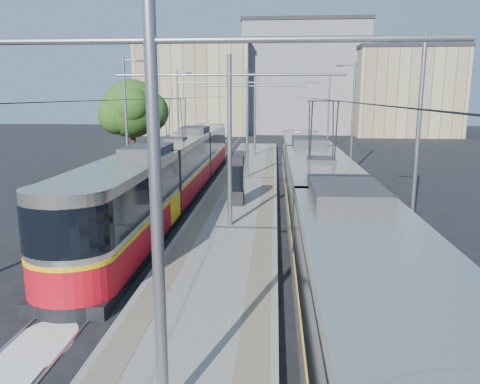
{
  "coord_description": "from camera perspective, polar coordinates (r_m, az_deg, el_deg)",
  "views": [
    {
      "loc": [
        1.85,
        -11.04,
        5.72
      ],
      "look_at": [
        0.38,
        8.69,
        1.6
      ],
      "focal_mm": 35.0,
      "sensor_mm": 36.0,
      "label": 1
    }
  ],
  "objects": [
    {
      "name": "tactile_strip_left",
      "position": [
        28.75,
        -2.39,
        0.9
      ],
      "size": [
        0.7,
        50.0,
        0.01
      ],
      "primitive_type": "cube",
      "color": "gray",
      "rests_on": "platform"
    },
    {
      "name": "tram_left",
      "position": [
        26.38,
        -7.71,
        2.91
      ],
      "size": [
        2.43,
        29.85,
        5.5
      ],
      "color": "black",
      "rests_on": "ground"
    },
    {
      "name": "catenary",
      "position": [
        25.29,
        0.08,
        9.05
      ],
      "size": [
        9.2,
        70.0,
        7.0
      ],
      "color": "slate",
      "rests_on": "platform"
    },
    {
      "name": "ground",
      "position": [
        12.57,
        -4.84,
        -15.35
      ],
      "size": [
        160.0,
        160.0,
        0.0
      ],
      "primitive_type": "plane",
      "color": "black",
      "rests_on": "ground"
    },
    {
      "name": "building_left",
      "position": [
        72.03,
        -5.32,
        12.44
      ],
      "size": [
        16.32,
        12.24,
        13.24
      ],
      "color": "tan",
      "rests_on": "ground"
    },
    {
      "name": "street_lamps",
      "position": [
        32.13,
        0.98,
        9.02
      ],
      "size": [
        15.18,
        38.22,
        8.0
      ],
      "color": "slate",
      "rests_on": "ground"
    },
    {
      "name": "tactile_strip_right",
      "position": [
        28.56,
        3.39,
        0.82
      ],
      "size": [
        0.7,
        50.0,
        0.01
      ],
      "primitive_type": "cube",
      "color": "gray",
      "rests_on": "platform"
    },
    {
      "name": "shelter",
      "position": [
        23.43,
        -0.32,
        1.58
      ],
      "size": [
        0.68,
        1.11,
        2.44
      ],
      "rotation": [
        0.0,
        0.0,
        -0.0
      ],
      "color": "black",
      "rests_on": "platform"
    },
    {
      "name": "tree",
      "position": [
        36.02,
        -12.55,
        9.78
      ],
      "size": [
        4.73,
        4.37,
        6.87
      ],
      "color": "#382314",
      "rests_on": "ground"
    },
    {
      "name": "track_arrow",
      "position": [
        11.27,
        -27.19,
        -20.12
      ],
      "size": [
        1.2,
        5.0,
        0.01
      ],
      "primitive_type": "cube",
      "color": "silver",
      "rests_on": "ground"
    },
    {
      "name": "tram_right",
      "position": [
        18.11,
        9.72,
        -0.73
      ],
      "size": [
        2.43,
        31.49,
        5.5
      ],
      "color": "black",
      "rests_on": "ground"
    },
    {
      "name": "rails",
      "position": [
        28.68,
        0.49,
        0.29
      ],
      "size": [
        8.71,
        70.0,
        0.03
      ],
      "color": "gray",
      "rests_on": "ground"
    },
    {
      "name": "building_right",
      "position": [
        71.39,
        19.41,
        11.46
      ],
      "size": [
        14.28,
        10.2,
        12.27
      ],
      "color": "tan",
      "rests_on": "ground"
    },
    {
      "name": "building_centre",
      "position": [
        75.2,
        7.65,
        13.55
      ],
      "size": [
        18.36,
        14.28,
        16.36
      ],
      "color": "gray",
      "rests_on": "ground"
    },
    {
      "name": "platform",
      "position": [
        28.65,
        0.49,
        0.55
      ],
      "size": [
        4.0,
        50.0,
        0.3
      ],
      "primitive_type": "cube",
      "color": "gray",
      "rests_on": "ground"
    }
  ]
}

